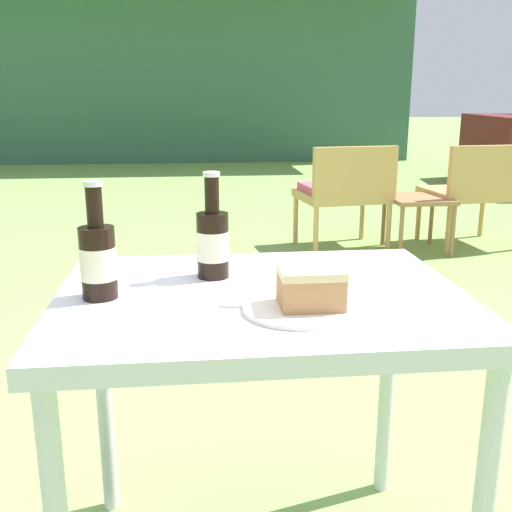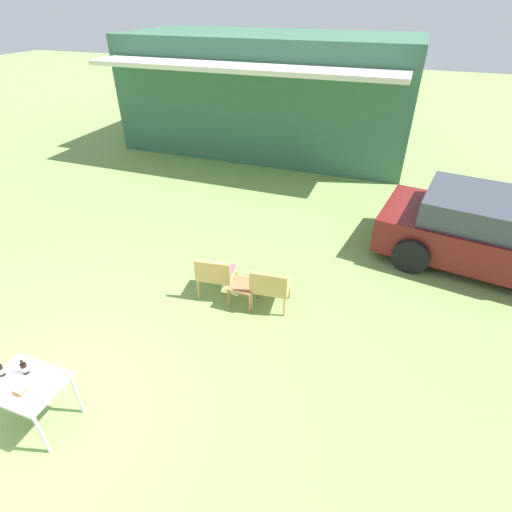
% 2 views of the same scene
% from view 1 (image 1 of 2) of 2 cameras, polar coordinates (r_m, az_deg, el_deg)
% --- Properties ---
extents(cabin_building, '(8.74, 5.07, 3.37)m').
position_cam_1_polar(cabin_building, '(12.03, -9.76, 17.72)').
color(cabin_building, '#38664C').
rests_on(cabin_building, ground_plane).
extents(wicker_chair_cushioned, '(0.66, 0.59, 0.76)m').
position_cam_1_polar(wicker_chair_cushioned, '(4.31, 8.45, 6.31)').
color(wicker_chair_cushioned, tan).
rests_on(wicker_chair_cushioned, ground_plane).
extents(wicker_chair_plain, '(0.64, 0.57, 0.76)m').
position_cam_1_polar(wicker_chair_plain, '(4.62, 20.14, 6.13)').
color(wicker_chair_plain, tan).
rests_on(wicker_chair_plain, ground_plane).
extents(garden_side_table, '(0.42, 0.43, 0.39)m').
position_cam_1_polar(garden_side_table, '(4.40, 15.22, 4.77)').
color(garden_side_table, '#996B42').
rests_on(garden_side_table, ground_plane).
extents(patio_table, '(0.83, 0.63, 0.69)m').
position_cam_1_polar(patio_table, '(1.26, 0.49, -6.81)').
color(patio_table, silver).
rests_on(patio_table, ground_plane).
extents(cake_on_plate, '(0.20, 0.20, 0.08)m').
position_cam_1_polar(cake_on_plate, '(1.12, 4.78, -3.64)').
color(cake_on_plate, silver).
rests_on(cake_on_plate, patio_table).
extents(cola_bottle_near, '(0.07, 0.07, 0.23)m').
position_cam_1_polar(cola_bottle_near, '(1.31, -4.14, 1.42)').
color(cola_bottle_near, black).
rests_on(cola_bottle_near, patio_table).
extents(cola_bottle_far, '(0.07, 0.07, 0.23)m').
position_cam_1_polar(cola_bottle_far, '(1.21, -14.82, -0.21)').
color(cola_bottle_far, black).
rests_on(cola_bottle_far, patio_table).
extents(fork, '(0.18, 0.06, 0.01)m').
position_cam_1_polar(fork, '(1.13, 0.89, -4.95)').
color(fork, silver).
rests_on(fork, patio_table).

